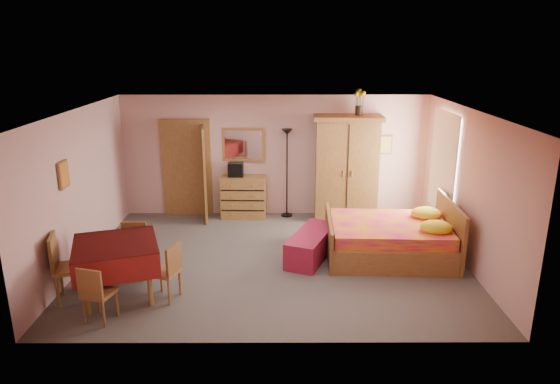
{
  "coord_description": "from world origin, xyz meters",
  "views": [
    {
      "loc": [
        0.07,
        -7.99,
        3.64
      ],
      "look_at": [
        0.1,
        0.3,
        1.15
      ],
      "focal_mm": 32.0,
      "sensor_mm": 36.0,
      "label": 1
    }
  ],
  "objects_px": {
    "wall_mirror": "(243,145)",
    "chair_south": "(99,292)",
    "chair_north": "(133,252)",
    "chair_west": "(71,267)",
    "chest_of_drawers": "(244,197)",
    "wardrobe": "(346,168)",
    "stereo": "(236,170)",
    "sunflower_vase": "(359,102)",
    "chair_east": "(164,271)",
    "bench": "(311,245)",
    "bed": "(389,229)",
    "floor_lamp": "(287,173)",
    "dining_table": "(118,270)"
  },
  "relations": [
    {
      "from": "chest_of_drawers",
      "to": "wardrobe",
      "type": "distance_m",
      "value": 2.28
    },
    {
      "from": "floor_lamp",
      "to": "bed",
      "type": "relative_size",
      "value": 0.87
    },
    {
      "from": "wall_mirror",
      "to": "sunflower_vase",
      "type": "bearing_deg",
      "value": -2.32
    },
    {
      "from": "stereo",
      "to": "bench",
      "type": "bearing_deg",
      "value": -55.79
    },
    {
      "from": "wall_mirror",
      "to": "chair_north",
      "type": "xyz_separation_m",
      "value": [
        -1.58,
        -3.12,
        -1.11
      ]
    },
    {
      "from": "wardrobe",
      "to": "chair_south",
      "type": "xyz_separation_m",
      "value": [
        -3.85,
        -4.1,
        -0.7
      ]
    },
    {
      "from": "sunflower_vase",
      "to": "chest_of_drawers",
      "type": "bearing_deg",
      "value": 178.55
    },
    {
      "from": "chair_south",
      "to": "wall_mirror",
      "type": "bearing_deg",
      "value": 85.66
    },
    {
      "from": "bed",
      "to": "sunflower_vase",
      "type": "bearing_deg",
      "value": 100.96
    },
    {
      "from": "bench",
      "to": "dining_table",
      "type": "xyz_separation_m",
      "value": [
        -2.95,
        -1.39,
        0.19
      ]
    },
    {
      "from": "floor_lamp",
      "to": "bed",
      "type": "xyz_separation_m",
      "value": [
        1.76,
        -2.14,
        -0.45
      ]
    },
    {
      "from": "sunflower_vase",
      "to": "wall_mirror",
      "type": "bearing_deg",
      "value": 173.55
    },
    {
      "from": "bed",
      "to": "bench",
      "type": "height_order",
      "value": "bed"
    },
    {
      "from": "wall_mirror",
      "to": "stereo",
      "type": "height_order",
      "value": "wall_mirror"
    },
    {
      "from": "chest_of_drawers",
      "to": "chair_north",
      "type": "xyz_separation_m",
      "value": [
        -1.58,
        -2.91,
        -0.01
      ]
    },
    {
      "from": "wardrobe",
      "to": "chair_east",
      "type": "distance_m",
      "value": 4.72
    },
    {
      "from": "sunflower_vase",
      "to": "chair_east",
      "type": "distance_m",
      "value": 5.27
    },
    {
      "from": "chair_north",
      "to": "chair_east",
      "type": "bearing_deg",
      "value": 131.28
    },
    {
      "from": "bench",
      "to": "chair_west",
      "type": "bearing_deg",
      "value": -157.73
    },
    {
      "from": "floor_lamp",
      "to": "chair_west",
      "type": "height_order",
      "value": "floor_lamp"
    },
    {
      "from": "chair_south",
      "to": "chair_east",
      "type": "bearing_deg",
      "value": 55.42
    },
    {
      "from": "wardrobe",
      "to": "sunflower_vase",
      "type": "xyz_separation_m",
      "value": [
        0.22,
        0.05,
        1.37
      ]
    },
    {
      "from": "chair_south",
      "to": "wardrobe",
      "type": "bearing_deg",
      "value": 63.19
    },
    {
      "from": "chair_south",
      "to": "chest_of_drawers",
      "type": "bearing_deg",
      "value": 84.72
    },
    {
      "from": "chest_of_drawers",
      "to": "bed",
      "type": "bearing_deg",
      "value": -35.76
    },
    {
      "from": "chair_north",
      "to": "chair_west",
      "type": "bearing_deg",
      "value": 44.46
    },
    {
      "from": "chest_of_drawers",
      "to": "chair_south",
      "type": "bearing_deg",
      "value": -109.57
    },
    {
      "from": "wall_mirror",
      "to": "chair_south",
      "type": "xyz_separation_m",
      "value": [
        -1.67,
        -4.42,
        -1.14
      ]
    },
    {
      "from": "sunflower_vase",
      "to": "dining_table",
      "type": "height_order",
      "value": "sunflower_vase"
    },
    {
      "from": "wall_mirror",
      "to": "chair_west",
      "type": "bearing_deg",
      "value": -116.44
    },
    {
      "from": "chair_east",
      "to": "stereo",
      "type": "bearing_deg",
      "value": 6.57
    },
    {
      "from": "floor_lamp",
      "to": "chair_south",
      "type": "bearing_deg",
      "value": -121.4
    },
    {
      "from": "stereo",
      "to": "bench",
      "type": "xyz_separation_m",
      "value": [
        1.49,
        -2.19,
        -0.81
      ]
    },
    {
      "from": "sunflower_vase",
      "to": "chair_north",
      "type": "relative_size",
      "value": 0.61
    },
    {
      "from": "chair_north",
      "to": "chest_of_drawers",
      "type": "bearing_deg",
      "value": -120.28
    },
    {
      "from": "chest_of_drawers",
      "to": "sunflower_vase",
      "type": "height_order",
      "value": "sunflower_vase"
    },
    {
      "from": "sunflower_vase",
      "to": "chair_east",
      "type": "relative_size",
      "value": 0.62
    },
    {
      "from": "sunflower_vase",
      "to": "chair_west",
      "type": "distance_m",
      "value": 6.19
    },
    {
      "from": "floor_lamp",
      "to": "chair_east",
      "type": "xyz_separation_m",
      "value": [
        -1.86,
        -3.66,
        -0.52
      ]
    },
    {
      "from": "chair_west",
      "to": "sunflower_vase",
      "type": "bearing_deg",
      "value": 112.11
    },
    {
      "from": "floor_lamp",
      "to": "chair_south",
      "type": "height_order",
      "value": "floor_lamp"
    },
    {
      "from": "stereo",
      "to": "chair_east",
      "type": "relative_size",
      "value": 0.37
    },
    {
      "from": "chair_east",
      "to": "chair_south",
      "type": "bearing_deg",
      "value": 147.55
    },
    {
      "from": "stereo",
      "to": "chair_east",
      "type": "distance_m",
      "value": 3.77
    },
    {
      "from": "chest_of_drawers",
      "to": "floor_lamp",
      "type": "distance_m",
      "value": 1.06
    },
    {
      "from": "chest_of_drawers",
      "to": "floor_lamp",
      "type": "height_order",
      "value": "floor_lamp"
    },
    {
      "from": "chair_west",
      "to": "floor_lamp",
      "type": "bearing_deg",
      "value": 123.66
    },
    {
      "from": "bench",
      "to": "chair_west",
      "type": "xyz_separation_m",
      "value": [
        -3.59,
        -1.47,
        0.28
      ]
    },
    {
      "from": "chair_west",
      "to": "stereo",
      "type": "bearing_deg",
      "value": 134.7
    },
    {
      "from": "wall_mirror",
      "to": "stereo",
      "type": "bearing_deg",
      "value": -127.24
    }
  ]
}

